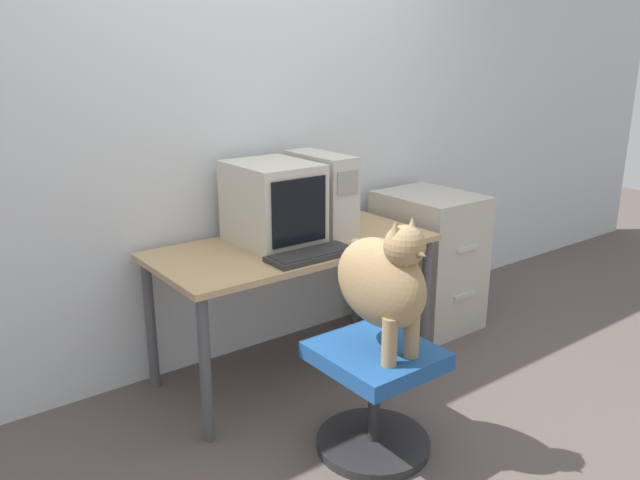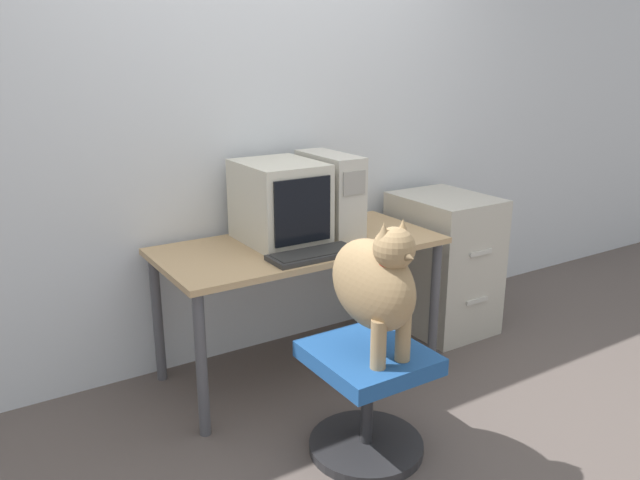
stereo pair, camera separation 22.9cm
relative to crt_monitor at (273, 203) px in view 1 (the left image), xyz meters
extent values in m
plane|color=#564C47|center=(0.06, -0.43, -0.90)|extent=(12.00, 12.00, 0.00)
cube|color=silver|center=(0.06, 0.32, 0.40)|extent=(8.00, 0.05, 2.60)
cube|color=tan|center=(0.06, -0.09, -0.22)|extent=(1.43, 0.68, 0.03)
cylinder|color=#4C4C51|center=(-0.60, -0.38, -0.57)|extent=(0.05, 0.05, 0.67)
cylinder|color=#4C4C51|center=(0.73, -0.38, -0.57)|extent=(0.05, 0.05, 0.67)
cylinder|color=#4C4C51|center=(-0.60, 0.20, -0.57)|extent=(0.05, 0.05, 0.67)
cylinder|color=#4C4C51|center=(0.73, 0.20, -0.57)|extent=(0.05, 0.05, 0.67)
cube|color=beige|center=(0.00, 0.00, 0.00)|extent=(0.37, 0.45, 0.40)
cube|color=black|center=(0.00, -0.23, 0.00)|extent=(0.30, 0.01, 0.31)
cube|color=beige|center=(0.30, 0.00, 0.01)|extent=(0.17, 0.43, 0.42)
cube|color=#9E998E|center=(0.30, -0.22, 0.10)|extent=(0.13, 0.01, 0.12)
cube|color=#2D2D2D|center=(0.00, -0.32, -0.19)|extent=(0.43, 0.17, 0.02)
cube|color=#292928|center=(0.00, -0.32, -0.18)|extent=(0.40, 0.14, 0.00)
ellipsoid|color=beige|center=(0.28, -0.31, -0.18)|extent=(0.07, 0.04, 0.04)
cylinder|color=#262628|center=(-0.07, -0.85, -0.88)|extent=(0.49, 0.49, 0.04)
cylinder|color=#262628|center=(-0.07, -0.85, -0.69)|extent=(0.05, 0.05, 0.36)
cube|color=#1E4C8C|center=(-0.07, -0.85, -0.47)|extent=(0.44, 0.47, 0.07)
ellipsoid|color=#9E7F56|center=(-0.07, -0.86, -0.15)|extent=(0.22, 0.46, 0.36)
cylinder|color=#9E7F56|center=(-0.13, -0.99, -0.34)|extent=(0.06, 0.06, 0.20)
cylinder|color=#9E7F56|center=(-0.01, -0.99, -0.34)|extent=(0.06, 0.06, 0.20)
sphere|color=#9E7F56|center=(-0.07, -0.99, 0.03)|extent=(0.16, 0.16, 0.16)
cone|color=brown|center=(-0.07, -1.06, 0.02)|extent=(0.07, 0.08, 0.07)
cone|color=#9E7F56|center=(-0.11, -0.98, 0.10)|extent=(0.06, 0.06, 0.07)
cone|color=#9E7F56|center=(-0.02, -0.98, 0.10)|extent=(0.06, 0.06, 0.07)
torus|color=red|center=(-0.07, -0.97, -0.03)|extent=(0.11, 0.11, 0.02)
cube|color=#B7B2A3|center=(1.07, -0.07, -0.49)|extent=(0.47, 0.58, 0.82)
cube|color=beige|center=(1.07, -0.37, -0.35)|extent=(0.16, 0.01, 0.02)
cube|color=beige|center=(1.07, -0.37, -0.64)|extent=(0.16, 0.01, 0.02)
camera|label=1|loc=(-1.64, -2.54, 0.71)|focal=35.00mm
camera|label=2|loc=(-1.46, -2.68, 0.71)|focal=35.00mm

